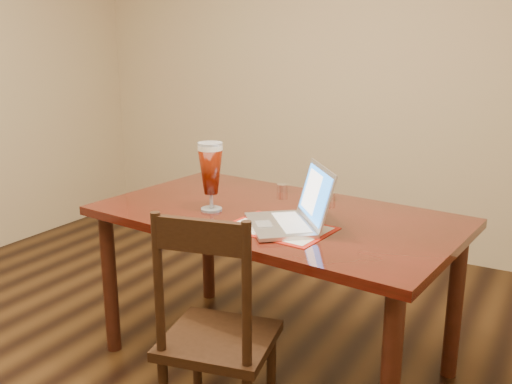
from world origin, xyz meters
The scene contains 2 objects.
dining_table centered at (0.36, 0.67, 0.70)m, with size 1.75×1.10×1.11m.
dining_chair centered at (0.44, 0.05, 0.46)m, with size 0.49×0.47×0.98m.
Camera 1 is at (1.55, -1.59, 1.57)m, focal length 40.00 mm.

